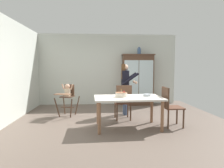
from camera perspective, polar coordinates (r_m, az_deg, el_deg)
ground_plane at (r=5.14m, az=0.10°, el=-11.30°), size 6.24×6.24×0.00m
wall_back at (r=7.56m, az=-1.34°, el=4.27°), size 5.32×0.06×2.70m
wall_left at (r=5.42m, az=-28.90°, el=3.41°), size 0.06×5.32×2.70m
china_cabinet at (r=7.45m, az=7.53°, el=1.29°), size 1.21×0.48×1.93m
ceramic_vase at (r=7.48m, az=7.98°, el=9.54°), size 0.13×0.13×0.27m
high_chair_with_toddler at (r=5.88m, az=-12.99°, el=-2.84°), size 0.72×0.80×0.95m
adult_person at (r=5.87m, az=3.93°, el=0.35°), size 0.50×0.49×1.53m
dining_table at (r=4.60m, az=4.76°, el=-4.93°), size 1.61×0.99×0.74m
birthday_cake at (r=4.58m, az=2.73°, el=-3.13°), size 0.28×0.28×0.19m
serving_bowl at (r=4.75m, az=10.22°, el=-3.23°), size 0.18×0.18×0.05m
dining_chair_far_side at (r=5.28m, az=3.34°, el=-4.68°), size 0.46×0.46×0.96m
dining_chair_right_end at (r=4.91m, az=16.41°, el=-5.60°), size 0.45×0.45×0.96m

